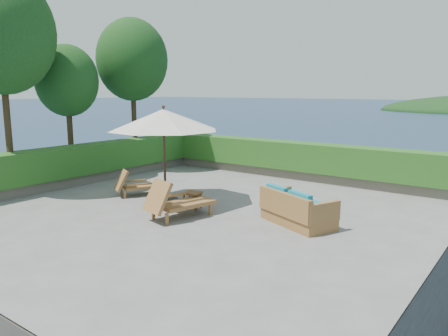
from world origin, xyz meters
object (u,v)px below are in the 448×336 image
Objects in this scene: lounge_right at (177,202)px; wicker_loveseat at (296,210)px; patio_umbrella at (164,121)px; side_table at (192,195)px; lounge_left at (136,184)px.

lounge_right reaches higher than wicker_loveseat.
patio_umbrella reaches higher than lounge_right.
side_table is at bearing 119.32° from lounge_right.
lounge_right is at bearing 6.94° from lounge_left.
side_table is 2.99m from wicker_loveseat.
lounge_right is 0.93× the size of wicker_loveseat.
lounge_right is at bearing -131.09° from wicker_loveseat.
lounge_right is (1.31, -0.93, -1.95)m from patio_umbrella.
wicker_loveseat is (2.70, 1.33, -0.08)m from lounge_right.
wicker_loveseat reaches higher than lounge_left.
lounge_left is at bearing 174.28° from patio_umbrella.
lounge_left is 0.74× the size of wicker_loveseat.
lounge_left reaches higher than side_table.
patio_umbrella is 2.52× the size of lounge_left.
lounge_right reaches higher than lounge_left.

